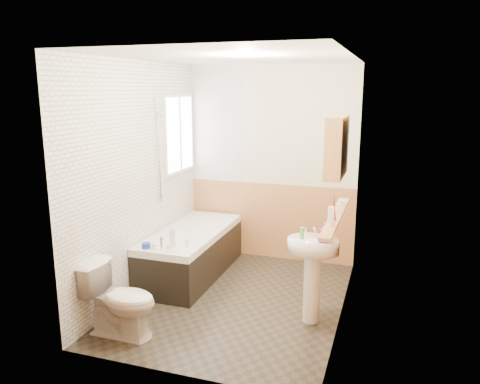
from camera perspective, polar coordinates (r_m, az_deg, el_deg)
name	(u,v)px	position (r m, az deg, el deg)	size (l,w,h in m)	color
floor	(236,300)	(5.12, -0.54, -13.02)	(2.80, 2.80, 0.00)	black
ceiling	(235,57)	(4.63, -0.61, 16.14)	(2.80, 2.80, 0.00)	white
wall_back	(271,164)	(6.05, 3.78, 3.38)	(2.20, 0.02, 2.50)	beige
wall_front	(173,223)	(3.46, -8.21, -3.71)	(2.20, 0.02, 2.50)	beige
wall_left	(139,179)	(5.18, -12.27, 1.58)	(0.02, 2.80, 2.50)	beige
wall_right	(347,193)	(4.49, 12.94, -0.12)	(0.02, 2.80, 2.50)	beige
wainscot_right	(341,268)	(4.71, 12.23, -9.04)	(0.01, 2.80, 1.00)	tan
wainscot_front	(177,315)	(3.75, -7.69, -14.69)	(2.20, 0.01, 1.00)	tan
wainscot_back	(270,221)	(6.19, 3.62, -3.51)	(2.20, 0.01, 1.00)	tan
tile_cladding_left	(140,179)	(5.17, -12.06, 1.57)	(0.01, 2.80, 2.50)	white
tile_return_back	(217,124)	(6.19, -2.79, 8.27)	(0.75, 0.01, 1.50)	white
window	(180,134)	(5.93, -7.38, 7.03)	(0.03, 0.79, 0.99)	white
bathtub	(192,251)	(5.69, -5.91, -7.22)	(0.70, 1.68, 0.70)	black
shower_riser	(160,141)	(5.41, -9.78, 6.13)	(0.10, 0.08, 1.19)	silver
toilet	(120,300)	(4.47, -14.39, -12.63)	(0.39, 0.69, 0.68)	white
sink	(313,263)	(4.52, 8.84, -8.55)	(0.49, 0.39, 0.94)	white
pine_shelf	(336,216)	(4.32, 11.61, -2.92)	(0.10, 1.42, 0.03)	tan
medicine_cabinet	(337,146)	(4.26, 11.70, 5.47)	(0.15, 0.60, 0.54)	tan
foam_can	(331,216)	(3.95, 11.02, -2.93)	(0.05, 0.05, 0.16)	silver
green_bottle	(334,207)	(4.11, 11.37, -1.79)	(0.05, 0.05, 0.24)	maroon
black_jar	(341,202)	(4.70, 12.23, -1.23)	(0.07, 0.07, 0.04)	silver
soap_bottle	(324,237)	(4.36, 10.18, -5.47)	(0.08, 0.19, 0.09)	purple
clear_bottle	(302,233)	(4.41, 7.54, -4.99)	(0.04, 0.04, 0.11)	#59C647
blue_gel	(172,238)	(5.02, -8.24, -5.55)	(0.06, 0.04, 0.20)	silver
cream_jar	(146,246)	(5.06, -11.38, -6.42)	(0.09, 0.09, 0.06)	#19339E
orange_bottle	(187,243)	(5.03, -6.49, -6.20)	(0.03, 0.03, 0.08)	silver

